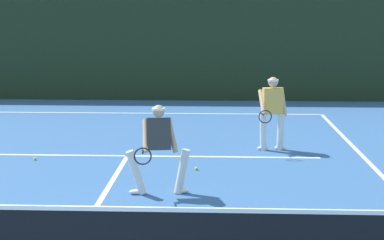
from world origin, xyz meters
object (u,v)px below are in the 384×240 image
player_near (159,146)px  tennis_ball_extra (196,168)px  player_far (272,110)px  tennis_ball (35,159)px

player_near → tennis_ball_extra: (0.60, 1.58, -0.83)m
player_far → tennis_ball_extra: 2.60m
player_near → tennis_ball_extra: size_ratio=23.93×
tennis_ball → tennis_ball_extra: size_ratio=1.00×
player_far → tennis_ball_extra: player_far is taller
player_near → tennis_ball: player_near is taller
player_far → tennis_ball: size_ratio=25.43×
player_near → tennis_ball_extra: bearing=-117.8°
player_far → player_near: bearing=48.5°
player_near → player_far: bearing=-130.8°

